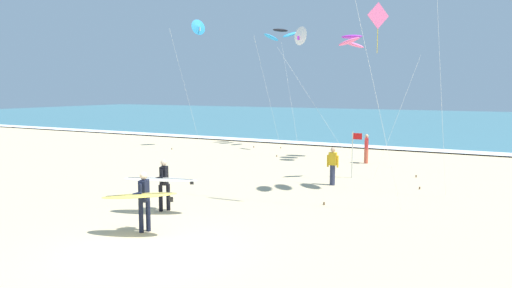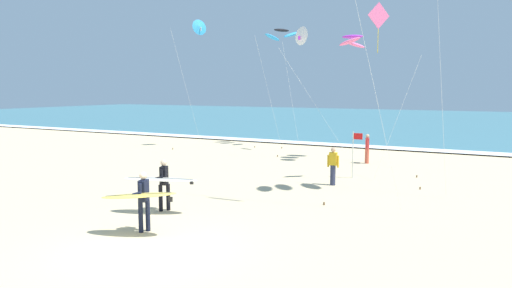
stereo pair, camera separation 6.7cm
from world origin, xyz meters
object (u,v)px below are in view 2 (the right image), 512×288
(bystander_red_top, at_px, (367,148))
(kite_delta_ivory_distant, at_px, (301,36))
(kite_arc_charcoal_high, at_px, (281,34))
(kite_arc_violet_close, at_px, (352,41))
(kite_diamond_rose_near, at_px, (380,23))
(lifeguard_flag, at_px, (354,150))
(surfer_trailing, at_px, (141,197))
(bystander_yellow_top, at_px, (333,166))
(surfer_lead, at_px, (162,180))
(kite_delta_cobalt_low, at_px, (200,28))

(bystander_red_top, bearing_deg, kite_delta_ivory_distant, 150.87)
(kite_arc_charcoal_high, bearing_deg, kite_arc_violet_close, -36.05)
(kite_diamond_rose_near, relative_size, bystander_red_top, 4.77)
(kite_delta_ivory_distant, xyz_separation_m, lifeguard_flag, (5.75, -7.34, -6.01))
(kite_diamond_rose_near, xyz_separation_m, kite_delta_ivory_distant, (-6.82, 7.63, 0.52))
(kite_delta_ivory_distant, bearing_deg, kite_diamond_rose_near, -48.23)
(surfer_trailing, bearing_deg, kite_arc_charcoal_high, 104.86)
(surfer_trailing, distance_m, bystander_yellow_top, 9.23)
(surfer_trailing, xyz_separation_m, kite_arc_violet_close, (1.03, 15.91, 5.54))
(kite_delta_ivory_distant, distance_m, bystander_yellow_top, 12.56)
(kite_arc_charcoal_high, relative_size, lifeguard_flag, 3.88)
(surfer_lead, distance_m, kite_diamond_rose_near, 11.28)
(kite_arc_charcoal_high, relative_size, kite_delta_cobalt_low, 0.94)
(kite_arc_charcoal_high, height_order, bystander_red_top, kite_arc_charcoal_high)
(kite_arc_violet_close, bearing_deg, surfer_trailing, -93.72)
(kite_diamond_rose_near, relative_size, lifeguard_flag, 3.61)
(surfer_trailing, distance_m, bystander_red_top, 15.47)
(kite_arc_charcoal_high, bearing_deg, kite_diamond_rose_near, -47.31)
(surfer_trailing, height_order, kite_diamond_rose_near, kite_diamond_rose_near)
(kite_delta_cobalt_low, height_order, bystander_yellow_top, kite_delta_cobalt_low)
(kite_arc_charcoal_high, relative_size, bystander_yellow_top, 5.12)
(surfer_lead, height_order, kite_delta_cobalt_low, kite_delta_cobalt_low)
(kite_delta_cobalt_low, distance_m, lifeguard_flag, 15.69)
(kite_diamond_rose_near, bearing_deg, bystander_yellow_top, -129.54)
(bystander_yellow_top, height_order, bystander_red_top, same)
(surfer_lead, distance_m, bystander_red_top, 13.59)
(bystander_yellow_top, bearing_deg, lifeguard_flag, 81.05)
(bystander_yellow_top, relative_size, bystander_red_top, 1.00)
(surfer_trailing, height_order, lifeguard_flag, lifeguard_flag)
(surfer_trailing, distance_m, kite_arc_charcoal_high, 22.40)
(surfer_lead, xyz_separation_m, kite_arc_charcoal_high, (-4.50, 18.56, 6.72))
(surfer_lead, distance_m, kite_arc_violet_close, 15.02)
(surfer_lead, bearing_deg, surfer_trailing, -64.97)
(kite_delta_ivory_distant, xyz_separation_m, bystander_yellow_top, (5.45, -9.29, -6.46))
(surfer_trailing, distance_m, kite_arc_violet_close, 16.88)
(surfer_lead, relative_size, bystander_yellow_top, 1.56)
(bystander_yellow_top, distance_m, bystander_red_top, 6.42)
(kite_arc_charcoal_high, relative_size, bystander_red_top, 5.12)
(kite_arc_charcoal_high, bearing_deg, surfer_trailing, -75.14)
(kite_diamond_rose_near, bearing_deg, surfer_lead, -119.61)
(kite_delta_cobalt_low, height_order, kite_delta_ivory_distant, kite_delta_cobalt_low)
(kite_diamond_rose_near, distance_m, kite_delta_cobalt_low, 15.27)
(lifeguard_flag, bearing_deg, kite_delta_ivory_distant, 128.11)
(kite_diamond_rose_near, height_order, bystander_red_top, kite_diamond_rose_near)
(surfer_trailing, xyz_separation_m, kite_delta_cobalt_low, (-9.89, 17.11, 7.04))
(surfer_trailing, distance_m, lifeguard_flag, 11.20)
(surfer_trailing, xyz_separation_m, kite_diamond_rose_near, (3.83, 10.55, 5.71))
(kite_delta_cobalt_low, bearing_deg, bystander_yellow_top, -33.60)
(kite_arc_violet_close, height_order, bystander_yellow_top, kite_arc_violet_close)
(kite_arc_violet_close, xyz_separation_m, bystander_yellow_top, (1.43, -7.01, -5.78))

